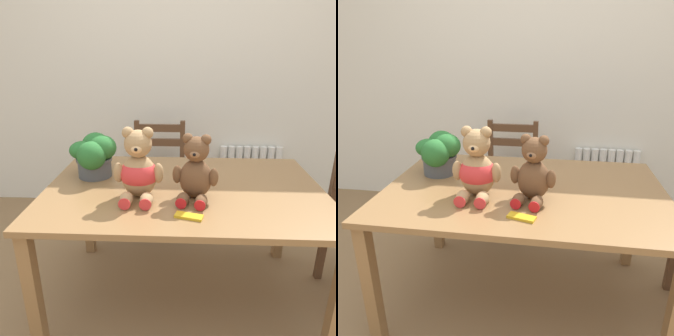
% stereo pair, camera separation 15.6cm
% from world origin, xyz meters
% --- Properties ---
extents(wall_back, '(8.00, 0.04, 2.60)m').
position_xyz_m(wall_back, '(0.00, 1.80, 1.30)').
color(wall_back, silver).
rests_on(wall_back, ground_plane).
extents(radiator, '(0.56, 0.10, 0.57)m').
position_xyz_m(radiator, '(0.60, 1.73, 0.25)').
color(radiator, white).
rests_on(radiator, ground_plane).
extents(dining_table, '(1.44, 0.97, 0.72)m').
position_xyz_m(dining_table, '(0.00, 0.49, 0.63)').
color(dining_table, olive).
rests_on(dining_table, ground_plane).
extents(wooden_chair_behind, '(0.42, 0.40, 0.84)m').
position_xyz_m(wooden_chair_behind, '(-0.20, 1.40, 0.43)').
color(wooden_chair_behind, brown).
rests_on(wooden_chair_behind, ground_plane).
extents(teddy_bear_left, '(0.24, 0.24, 0.35)m').
position_xyz_m(teddy_bear_left, '(-0.22, 0.36, 0.85)').
color(teddy_bear_left, tan).
rests_on(teddy_bear_left, dining_table).
extents(teddy_bear_right, '(0.22, 0.24, 0.32)m').
position_xyz_m(teddy_bear_right, '(0.05, 0.35, 0.85)').
color(teddy_bear_right, brown).
rests_on(teddy_bear_right, dining_table).
extents(potted_plant, '(0.27, 0.28, 0.24)m').
position_xyz_m(potted_plant, '(-0.50, 0.62, 0.85)').
color(potted_plant, '#4C5156').
rests_on(potted_plant, dining_table).
extents(chocolate_bar, '(0.13, 0.08, 0.01)m').
position_xyz_m(chocolate_bar, '(0.02, 0.15, 0.72)').
color(chocolate_bar, gold).
rests_on(chocolate_bar, dining_table).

